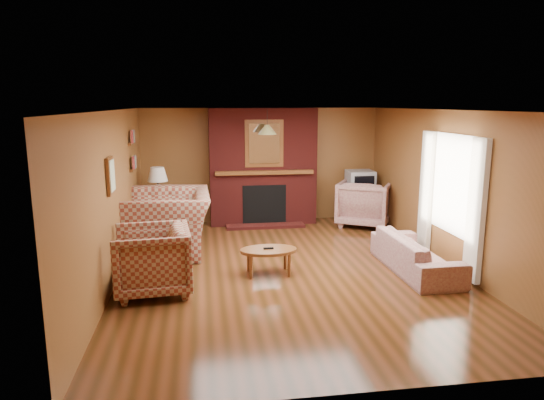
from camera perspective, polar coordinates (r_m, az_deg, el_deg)
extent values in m
plane|color=#3E240D|center=(7.48, 1.89, -8.19)|extent=(6.50, 6.50, 0.00)
plane|color=silver|center=(7.05, 2.01, 10.52)|extent=(6.50, 6.50, 0.00)
plane|color=brown|center=(10.35, -1.28, 4.12)|extent=(6.50, 0.00, 6.50)
plane|color=brown|center=(4.11, 10.13, -7.30)|extent=(6.50, 0.00, 6.50)
plane|color=brown|center=(7.16, -18.14, 0.31)|extent=(0.00, 6.50, 6.50)
plane|color=brown|center=(8.00, 19.86, 1.31)|extent=(0.00, 6.50, 6.50)
cube|color=#521412|center=(10.10, -1.10, 3.95)|extent=(2.20, 0.50, 2.40)
cube|color=black|center=(10.00, -0.92, -0.49)|extent=(0.90, 0.06, 0.80)
cube|color=#521412|center=(9.93, -0.78, -3.06)|extent=(1.60, 0.35, 0.06)
cube|color=brown|center=(9.85, -0.90, 3.29)|extent=(2.00, 0.18, 0.08)
cube|color=brown|center=(9.81, -0.93, 6.67)|extent=(0.78, 0.05, 0.95)
cube|color=white|center=(9.78, -0.91, 6.65)|extent=(0.62, 0.02, 0.80)
cube|color=beige|center=(7.19, 22.89, -1.21)|extent=(0.08, 0.35, 2.00)
cube|color=beige|center=(8.48, 17.70, 0.95)|extent=(0.08, 0.35, 2.00)
cube|color=white|center=(7.80, 20.47, 1.77)|extent=(0.03, 1.10, 1.50)
cube|color=brown|center=(8.99, -16.02, 3.55)|extent=(0.06, 0.55, 0.04)
cube|color=brown|center=(8.94, -16.18, 6.41)|extent=(0.06, 0.55, 0.04)
cube|color=brown|center=(6.81, -18.48, 2.73)|extent=(0.04, 0.40, 0.50)
cube|color=white|center=(6.81, -18.27, 2.74)|extent=(0.01, 0.32, 0.42)
cylinder|color=black|center=(9.33, -0.57, 9.62)|extent=(0.01, 0.01, 0.35)
cone|color=#AB8944|center=(9.34, -0.57, 8.27)|extent=(0.36, 0.36, 0.18)
imported|color=maroon|center=(8.38, -12.13, -2.58)|extent=(1.43, 1.63, 1.04)
imported|color=maroon|center=(6.67, -13.93, -6.88)|extent=(1.08, 1.05, 0.90)
imported|color=#B6A38D|center=(7.66, 16.56, -6.05)|extent=(0.75, 1.88, 0.55)
imported|color=#B6A38D|center=(10.15, 10.84, -0.38)|extent=(1.39, 1.40, 0.94)
ellipsoid|color=brown|center=(7.19, -0.41, -5.95)|extent=(0.84, 0.52, 0.05)
cube|color=black|center=(7.18, -0.41, -5.70)|extent=(0.15, 0.05, 0.02)
cylinder|color=brown|center=(7.45, 1.57, -6.89)|extent=(0.05, 0.05, 0.34)
cylinder|color=brown|center=(7.38, -2.77, -7.08)|extent=(0.05, 0.05, 0.34)
cylinder|color=brown|center=(7.14, 2.04, -7.72)|extent=(0.05, 0.05, 0.34)
cylinder|color=brown|center=(7.06, -2.50, -7.94)|extent=(0.05, 0.05, 0.34)
cube|color=brown|center=(9.67, -13.10, -1.91)|extent=(0.51, 0.51, 0.66)
sphere|color=white|center=(9.57, -13.23, 0.92)|extent=(0.31, 0.31, 0.31)
cylinder|color=black|center=(9.54, -13.28, 1.94)|extent=(0.03, 0.03, 0.10)
cone|color=white|center=(9.52, -13.33, 2.97)|extent=(0.39, 0.39, 0.27)
cube|color=black|center=(10.52, 10.21, -0.91)|extent=(0.57, 0.52, 0.60)
cube|color=#A6A9AE|center=(10.42, 10.32, 2.05)|extent=(0.56, 0.54, 0.50)
cube|color=black|center=(10.16, 10.80, 1.80)|extent=(0.42, 0.04, 0.36)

